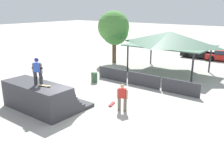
{
  "coord_description": "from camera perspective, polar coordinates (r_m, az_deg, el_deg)",
  "views": [
    {
      "loc": [
        10.34,
        -9.49,
        6.2
      ],
      "look_at": [
        -0.07,
        3.95,
        0.94
      ],
      "focal_mm": 40.0,
      "sensor_mm": 36.0,
      "label": 1
    }
  ],
  "objects": [
    {
      "name": "skateboard_on_ground",
      "position": [
        16.53,
        -0.08,
        -4.61
      ],
      "size": [
        0.45,
        0.86,
        0.09
      ],
      "rotation": [
        0.0,
        0.0,
        5.02
      ],
      "color": "red",
      "rests_on": "ground"
    },
    {
      "name": "skateboard_on_deck",
      "position": [
        15.23,
        -15.16,
        -0.35
      ],
      "size": [
        0.85,
        0.42,
        0.09
      ],
      "rotation": [
        0.0,
        0.0,
        0.28
      ],
      "color": "silver",
      "rests_on": "quarter_pipe_ramp"
    },
    {
      "name": "pavilion_shelter",
      "position": [
        24.96,
        13.12,
        10.04
      ],
      "size": [
        7.71,
        5.52,
        3.99
      ],
      "color": "#2D2D33",
      "rests_on": "ground"
    },
    {
      "name": "barrier_fence",
      "position": [
        20.36,
        7.19,
        0.88
      ],
      "size": [
        9.27,
        0.12,
        1.05
      ],
      "color": "#3D3D42",
      "rests_on": "ground"
    },
    {
      "name": "trash_bin",
      "position": [
        21.47,
        -4.08,
        1.55
      ],
      "size": [
        0.52,
        0.52,
        0.85
      ],
      "primitive_type": "cylinder",
      "color": "#385B3D",
      "rests_on": "ground"
    },
    {
      "name": "tree_beside_pavilion",
      "position": [
        28.54,
        0.69,
        11.86
      ],
      "size": [
        2.99,
        2.99,
        5.06
      ],
      "color": "brown",
      "rests_on": "ground"
    },
    {
      "name": "skater_on_deck",
      "position": [
        15.44,
        -16.7,
        3.19
      ],
      "size": [
        0.69,
        0.45,
        1.65
      ],
      "rotation": [
        0.0,
        0.0,
        0.45
      ],
      "color": "#2D2D33",
      "rests_on": "quarter_pipe_ramp"
    },
    {
      "name": "bystander_walking",
      "position": [
        15.3,
        2.36,
        -2.81
      ],
      "size": [
        0.7,
        0.37,
        1.75
      ],
      "rotation": [
        0.0,
        0.0,
        3.48
      ],
      "color": "#6B6051",
      "rests_on": "ground"
    },
    {
      "name": "ground_plane",
      "position": [
        15.34,
        -8.92,
        -6.87
      ],
      "size": [
        160.0,
        160.0,
        0.0
      ],
      "primitive_type": "plane",
      "color": "#ADA8A0"
    },
    {
      "name": "quarter_pipe_ramp",
      "position": [
        16.36,
        -15.87,
        -2.93
      ],
      "size": [
        4.84,
        3.51,
        1.71
      ],
      "color": "#38383D",
      "rests_on": "ground"
    },
    {
      "name": "tree_far_back",
      "position": [
        28.61,
        0.35,
        12.93
      ],
      "size": [
        3.52,
        3.52,
        5.84
      ],
      "color": "brown",
      "rests_on": "ground"
    },
    {
      "name": "parked_car_black",
      "position": [
        33.62,
        19.28,
        6.66
      ],
      "size": [
        4.53,
        1.89,
        1.27
      ],
      "rotation": [
        0.0,
        0.0,
        0.06
      ],
      "color": "black",
      "rests_on": "ground"
    },
    {
      "name": "parked_car_red",
      "position": [
        32.84,
        24.12,
        5.89
      ],
      "size": [
        4.28,
        2.46,
        1.27
      ],
      "rotation": [
        0.0,
        0.0,
        0.18
      ],
      "color": "red",
      "rests_on": "ground"
    }
  ]
}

